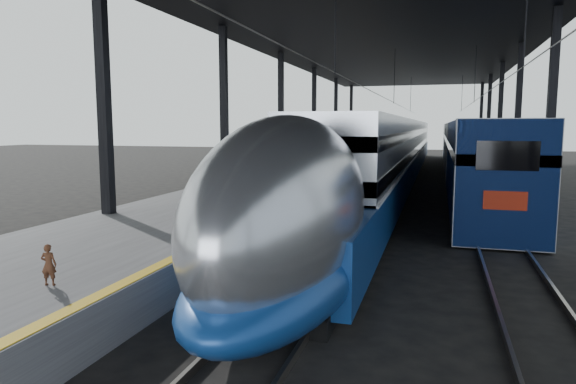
% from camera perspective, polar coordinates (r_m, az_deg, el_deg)
% --- Properties ---
extents(ground, '(160.00, 160.00, 0.00)m').
position_cam_1_polar(ground, '(11.75, -9.91, -12.51)').
color(ground, black).
rests_on(ground, ground).
extents(platform, '(6.00, 80.00, 1.00)m').
position_cam_1_polar(platform, '(31.25, 0.55, 0.99)').
color(platform, '#4C4C4F').
rests_on(platform, ground).
extents(yellow_strip, '(0.30, 80.00, 0.01)m').
position_cam_1_polar(yellow_strip, '(30.56, 5.61, 1.76)').
color(yellow_strip, gold).
rests_on(yellow_strip, platform).
extents(rails, '(6.52, 80.00, 0.16)m').
position_cam_1_polar(rails, '(30.14, 15.35, -0.32)').
color(rails, slate).
rests_on(rails, ground).
extents(canopy, '(18.00, 75.00, 9.47)m').
position_cam_1_polar(canopy, '(30.47, 10.84, 16.95)').
color(canopy, black).
rests_on(canopy, ground).
extents(tgv_train, '(3.03, 65.20, 4.35)m').
position_cam_1_polar(tgv_train, '(37.80, 11.88, 4.27)').
color(tgv_train, '#AAACB1').
rests_on(tgv_train, ground).
extents(second_train, '(3.06, 56.05, 4.21)m').
position_cam_1_polar(second_train, '(44.46, 19.04, 4.59)').
color(second_train, navy).
rests_on(second_train, ground).
extents(child, '(0.33, 0.26, 0.79)m').
position_cam_1_polar(child, '(10.66, -25.05, -7.33)').
color(child, '#482818').
rests_on(child, platform).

